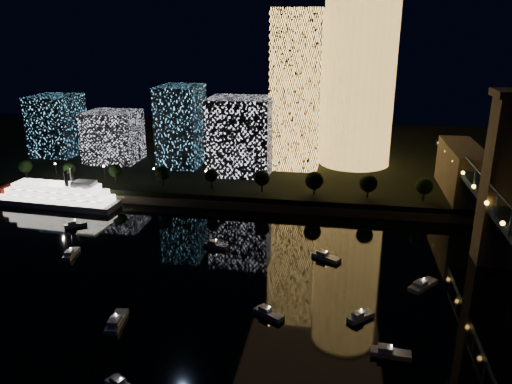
% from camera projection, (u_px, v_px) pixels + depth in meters
% --- Properties ---
extents(ground, '(520.00, 520.00, 0.00)m').
position_uv_depth(ground, '(243.00, 339.00, 110.80)').
color(ground, black).
rests_on(ground, ground).
extents(far_bank, '(420.00, 160.00, 5.00)m').
position_uv_depth(far_bank, '(303.00, 154.00, 259.48)').
color(far_bank, black).
rests_on(far_bank, ground).
extents(seawall, '(420.00, 6.00, 3.00)m').
position_uv_depth(seawall, '(286.00, 207.00, 186.93)').
color(seawall, '#6B5E4C').
rests_on(seawall, ground).
extents(tower_cylindrical, '(34.00, 34.00, 87.24)m').
position_uv_depth(tower_cylindrical, '(359.00, 67.00, 219.19)').
color(tower_cylindrical, '#FFB951').
rests_on(tower_cylindrical, far_bank).
extents(tower_rectangular, '(21.37, 21.37, 68.00)m').
position_uv_depth(tower_rectangular, '(297.00, 91.00, 217.94)').
color(tower_rectangular, '#FFB951').
rests_on(tower_rectangular, far_bank).
extents(midrise_blocks, '(119.26, 39.39, 35.86)m').
position_uv_depth(midrise_blocks, '(155.00, 131.00, 227.89)').
color(midrise_blocks, white).
rests_on(midrise_blocks, far_bank).
extents(riverboat, '(51.42, 13.57, 15.33)m').
position_uv_depth(riverboat, '(53.00, 196.00, 191.76)').
color(riverboat, silver).
rests_on(riverboat, ground).
extents(motorboats, '(120.41, 82.00, 2.78)m').
position_uv_depth(motorboats, '(242.00, 295.00, 127.20)').
color(motorboats, silver).
rests_on(motorboats, ground).
extents(esplanade_trees, '(165.91, 6.96, 8.98)m').
position_uv_depth(esplanade_trees, '(241.00, 177.00, 192.64)').
color(esplanade_trees, black).
rests_on(esplanade_trees, far_bank).
extents(street_lamps, '(132.70, 0.70, 5.65)m').
position_uv_depth(street_lamps, '(206.00, 174.00, 201.24)').
color(street_lamps, black).
rests_on(street_lamps, far_bank).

